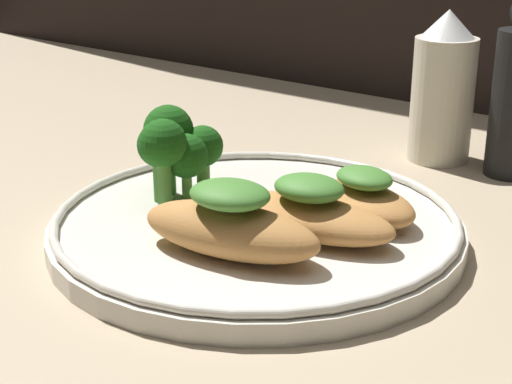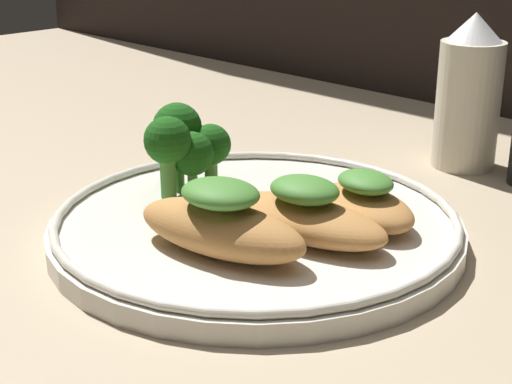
{
  "view_description": "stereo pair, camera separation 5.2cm",
  "coord_description": "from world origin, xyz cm",
  "views": [
    {
      "loc": [
        30.36,
        -38.02,
        21.67
      ],
      "look_at": [
        0.0,
        0.0,
        3.4
      ],
      "focal_mm": 55.0,
      "sensor_mm": 36.0,
      "label": 1
    },
    {
      "loc": [
        34.24,
        -34.57,
        21.67
      ],
      "look_at": [
        0.0,
        0.0,
        3.4
      ],
      "focal_mm": 55.0,
      "sensor_mm": 36.0,
      "label": 2
    }
  ],
  "objects": [
    {
      "name": "grilled_meat_back",
      "position": [
        5.49,
        4.62,
        2.83
      ],
      "size": [
        9.28,
        6.76,
        3.6
      ],
      "color": "#BC7F42",
      "rests_on": "plate"
    },
    {
      "name": "plate",
      "position": [
        0.0,
        0.0,
        0.99
      ],
      "size": [
        27.77,
        27.77,
        2.0
      ],
      "color": "silver",
      "rests_on": "ground_plane"
    },
    {
      "name": "grilled_meat_front",
      "position": [
        2.18,
        -5.21,
        3.32
      ],
      "size": [
        12.34,
        6.88,
        4.66
      ],
      "color": "#BC7F42",
      "rests_on": "plate"
    },
    {
      "name": "ground_plane",
      "position": [
        0.0,
        0.0,
        -0.5
      ],
      "size": [
        180.0,
        180.0,
        1.0
      ],
      "primitive_type": "cube",
      "color": "tan"
    },
    {
      "name": "grilled_meat_middle",
      "position": [
        4.26,
        0.04,
        2.97
      ],
      "size": [
        12.24,
        6.52,
        4.06
      ],
      "color": "#BC7F42",
      "rests_on": "plate"
    },
    {
      "name": "sauce_bottle",
      "position": [
        1.71,
        23.6,
        6.25
      ],
      "size": [
        5.36,
        5.36,
        13.07
      ],
      "color": "beige",
      "rests_on": "ground_plane"
    },
    {
      "name": "broccoli_bunch",
      "position": [
        -6.78,
        -0.54,
        5.5
      ],
      "size": [
        5.56,
        7.04,
        6.65
      ],
      "color": "#4C8E38",
      "rests_on": "plate"
    }
  ]
}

